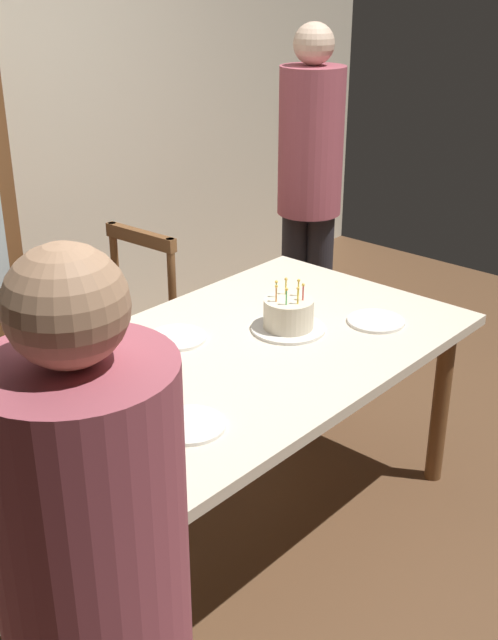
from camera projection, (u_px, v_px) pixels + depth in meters
The scene contains 11 objects.
ground at pixel (241, 521), 3.13m from camera, with size 6.40×6.40×0.00m, color brown.
dining_table at pixel (240, 370), 2.85m from camera, with size 1.74×1.03×0.76m.
birthday_cake at pixel (288, 316), 2.95m from camera, with size 0.28×0.28×0.19m.
plate_near_celebrant at pixel (189, 425), 2.35m from camera, with size 0.22×0.22×0.01m, color white.
plate_far_side at pixel (177, 338), 2.90m from camera, with size 0.22×0.22×0.01m, color white.
plate_near_guest at pixel (376, 321), 3.03m from camera, with size 0.22×0.22×0.01m, color white.
fork_near_celebrant at pixel (151, 449), 2.24m from camera, with size 0.18×0.02×0.01m, color silver.
fork_far_side at pixel (147, 354), 2.78m from camera, with size 0.18×0.02×0.01m, color silver.
chair_spindle_back at pixel (119, 345), 3.53m from camera, with size 0.46×0.46×0.95m.
person_celebrant at pixel (100, 635), 1.37m from camera, with size 0.32×0.32×1.67m.
person_guest at pixel (310, 182), 3.95m from camera, with size 0.32×0.32×1.77m.
Camera 1 is at (-1.86, -1.70, 2.02)m, focal length 44.46 mm.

